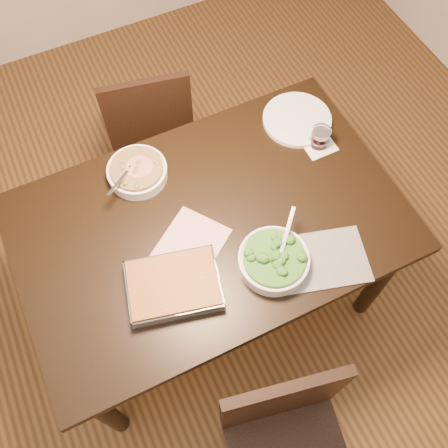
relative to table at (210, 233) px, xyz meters
name	(u,v)px	position (x,y,z in m)	size (l,w,h in m)	color
ground	(214,294)	(0.00, 0.00, -0.65)	(4.00, 4.00, 0.00)	#432913
table	(210,233)	(0.00, 0.00, 0.00)	(1.40, 0.90, 0.75)	black
magazine_a	(188,249)	(-0.12, -0.07, 0.10)	(0.28, 0.21, 0.01)	#A83048
magazine_b	(323,259)	(0.29, -0.31, 0.10)	(0.30, 0.22, 0.01)	#25252D
coaster	(318,144)	(0.53, 0.13, 0.10)	(0.12, 0.12, 0.00)	white
stew_bowl	(137,171)	(-0.16, 0.30, 0.13)	(0.23, 0.23, 0.09)	white
broccoli_bowl	(274,260)	(0.13, -0.25, 0.13)	(0.25, 0.25, 0.09)	white
baking_dish	(174,285)	(-0.22, -0.18, 0.12)	(0.35, 0.29, 0.06)	silver
wine_tumbler	(320,137)	(0.53, 0.13, 0.14)	(0.07, 0.07, 0.08)	black
dinner_plate	(297,119)	(0.52, 0.27, 0.10)	(0.28, 0.28, 0.02)	silver
chair_near	(286,439)	(-0.07, -0.75, -0.17)	(0.48, 0.48, 0.87)	black
chair_far	(149,122)	(0.03, 0.77, -0.19)	(0.46, 0.46, 0.83)	black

